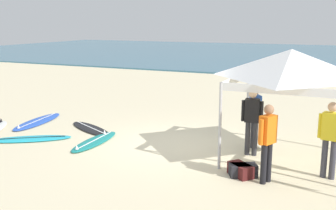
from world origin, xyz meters
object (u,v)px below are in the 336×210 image
(canopy_tent, at_px, (291,64))
(surfboard_cyan, at_px, (29,139))
(surfboard_blue, at_px, (38,121))
(person_blue, at_px, (255,113))
(person_black, at_px, (252,118))
(gear_bag_near_tent, at_px, (243,170))
(gear_bag_by_pole, at_px, (240,170))
(person_orange, at_px, (267,138))
(person_yellow, at_px, (331,135))
(surfboard_black, at_px, (91,129))
(surfboard_teal, at_px, (95,141))

(canopy_tent, relative_size, surfboard_cyan, 1.19)
(surfboard_blue, relative_size, person_blue, 1.56)
(person_black, distance_m, gear_bag_near_tent, 1.76)
(surfboard_blue, relative_size, person_black, 1.56)
(surfboard_cyan, xyz_separation_m, person_blue, (6.13, 1.93, 0.95))
(gear_bag_by_pole, bearing_deg, person_orange, -13.64)
(person_yellow, distance_m, person_orange, 1.45)
(person_black, bearing_deg, person_orange, -66.76)
(person_black, bearing_deg, person_yellow, -24.07)
(person_black, bearing_deg, gear_bag_by_pole, -84.90)
(canopy_tent, height_order, person_blue, canopy_tent)
(gear_bag_near_tent, bearing_deg, person_orange, -16.05)
(surfboard_blue, bearing_deg, surfboard_cyan, -54.07)
(person_orange, bearing_deg, surfboard_black, 161.27)
(surfboard_cyan, distance_m, surfboard_black, 1.95)
(surfboard_blue, distance_m, surfboard_teal, 3.32)
(surfboard_teal, xyz_separation_m, person_blue, (4.25, 1.35, 0.95))
(surfboard_teal, distance_m, gear_bag_near_tent, 4.56)
(gear_bag_near_tent, height_order, gear_bag_by_pole, same)
(surfboard_cyan, bearing_deg, person_blue, 17.45)
(canopy_tent, bearing_deg, gear_bag_by_pole, -115.36)
(surfboard_cyan, bearing_deg, surfboard_teal, 17.14)
(surfboard_teal, relative_size, person_blue, 1.30)
(surfboard_cyan, xyz_separation_m, person_yellow, (8.09, 0.51, 0.95))
(surfboard_black, height_order, person_blue, person_blue)
(surfboard_cyan, xyz_separation_m, surfboard_black, (0.96, 1.70, 0.00))
(person_yellow, xyz_separation_m, gear_bag_by_pole, (-1.77, -0.68, -0.85))
(surfboard_black, bearing_deg, person_yellow, -9.49)
(canopy_tent, xyz_separation_m, gear_bag_by_pole, (-0.74, -1.56, -2.25))
(canopy_tent, xyz_separation_m, person_blue, (-0.92, 0.54, -1.40))
(surfboard_teal, relative_size, person_orange, 1.30)
(gear_bag_near_tent, bearing_deg, surfboard_cyan, 178.54)
(person_black, xyz_separation_m, gear_bag_by_pole, (0.14, -1.53, -0.85))
(surfboard_teal, distance_m, person_orange, 5.19)
(gear_bag_near_tent, bearing_deg, gear_bag_by_pole, -170.44)
(person_orange, bearing_deg, person_black, 113.24)
(canopy_tent, distance_m, person_black, 1.65)
(canopy_tent, relative_size, person_black, 1.61)
(gear_bag_by_pole, bearing_deg, surfboard_black, 160.73)
(surfboard_black, bearing_deg, person_black, -3.71)
(surfboard_teal, xyz_separation_m, person_orange, (5.02, -0.89, 0.95))
(surfboard_blue, distance_m, person_black, 7.49)
(surfboard_teal, distance_m, person_blue, 4.56)
(person_blue, relative_size, person_orange, 1.00)
(surfboard_blue, height_order, gear_bag_by_pole, gear_bag_by_pole)
(surfboard_blue, distance_m, surfboard_black, 2.20)
(person_blue, bearing_deg, gear_bag_by_pole, -84.92)
(surfboard_black, height_order, person_yellow, person_yellow)
(person_orange, bearing_deg, person_yellow, 34.66)
(canopy_tent, distance_m, surfboard_cyan, 7.56)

